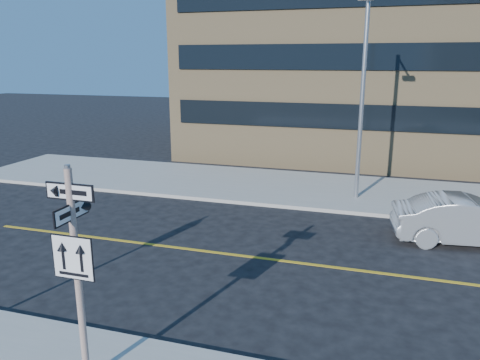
% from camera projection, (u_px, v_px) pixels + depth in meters
% --- Properties ---
extents(ground, '(120.00, 120.00, 0.00)m').
position_uv_depth(ground, '(151.00, 317.00, 11.01)').
color(ground, black).
rests_on(ground, ground).
extents(sign_pole, '(0.92, 0.92, 4.06)m').
position_uv_depth(sign_pole, '(76.00, 265.00, 8.08)').
color(sign_pole, silver).
rests_on(sign_pole, near_sidewalk).
extents(parked_car_b, '(2.26, 4.91, 1.56)m').
position_uv_depth(parked_car_b, '(469.00, 221.00, 15.22)').
color(parked_car_b, gray).
rests_on(parked_car_b, ground).
extents(streetlight_a, '(0.55, 2.25, 8.00)m').
position_uv_depth(streetlight_a, '(363.00, 88.00, 18.63)').
color(streetlight_a, gray).
rests_on(streetlight_a, far_sidewalk).
extents(building_brick, '(18.00, 18.00, 18.00)m').
position_uv_depth(building_brick, '(347.00, 11.00, 31.32)').
color(building_brick, tan).
rests_on(building_brick, ground).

